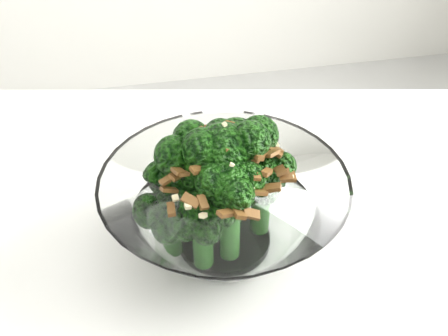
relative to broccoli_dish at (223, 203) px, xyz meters
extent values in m
cylinder|color=white|center=(0.44, 0.14, -0.45)|extent=(0.04, 0.04, 0.71)
cylinder|color=white|center=(0.00, 0.00, -0.05)|extent=(0.09, 0.09, 0.01)
cylinder|color=#1F5616|center=(-0.02, 0.01, 0.00)|extent=(0.02, 0.02, 0.07)
sphere|color=#1A500F|center=(-0.02, 0.01, 0.04)|extent=(0.05, 0.05, 0.05)
cylinder|color=#1F5616|center=(0.00, 0.00, 0.00)|extent=(0.02, 0.02, 0.08)
sphere|color=#1A500F|center=(0.00, 0.00, 0.05)|extent=(0.05, 0.05, 0.05)
cylinder|color=#1F5616|center=(0.00, -0.02, 0.00)|extent=(0.02, 0.02, 0.07)
sphere|color=#1A500F|center=(0.00, -0.02, 0.04)|extent=(0.04, 0.04, 0.04)
cylinder|color=#1F5616|center=(-0.03, 0.01, -0.01)|extent=(0.02, 0.02, 0.05)
sphere|color=#1A500F|center=(-0.03, 0.01, 0.02)|extent=(0.04, 0.04, 0.04)
cylinder|color=#1F5616|center=(0.02, 0.02, 0.00)|extent=(0.02, 0.02, 0.07)
sphere|color=#1A500F|center=(0.02, 0.02, 0.05)|extent=(0.05, 0.05, 0.05)
cylinder|color=#1F5616|center=(0.04, 0.03, -0.02)|extent=(0.02, 0.02, 0.04)
sphere|color=#1A500F|center=(0.04, 0.03, 0.01)|extent=(0.04, 0.04, 0.04)
cylinder|color=#1F5616|center=(-0.02, -0.03, -0.02)|extent=(0.02, 0.02, 0.05)
sphere|color=#1A500F|center=(-0.02, -0.03, 0.02)|extent=(0.04, 0.04, 0.04)
cylinder|color=#1F5616|center=(0.03, 0.00, -0.01)|extent=(0.02, 0.02, 0.06)
sphere|color=#1A500F|center=(0.03, 0.00, 0.03)|extent=(0.04, 0.04, 0.04)
cylinder|color=#1F5616|center=(-0.05, -0.01, -0.02)|extent=(0.02, 0.02, 0.04)
sphere|color=#1A500F|center=(-0.05, -0.01, 0.01)|extent=(0.04, 0.04, 0.04)
cube|color=brown|center=(0.02, -0.01, 0.06)|extent=(0.02, 0.02, 0.01)
cube|color=brown|center=(0.05, -0.03, 0.04)|extent=(0.01, 0.01, 0.00)
cube|color=brown|center=(-0.05, -0.03, 0.03)|extent=(0.01, 0.01, 0.00)
cube|color=brown|center=(0.02, -0.03, 0.05)|extent=(0.01, 0.01, 0.01)
cube|color=brown|center=(0.05, -0.02, 0.04)|extent=(0.01, 0.01, 0.01)
cube|color=brown|center=(-0.02, -0.02, 0.06)|extent=(0.01, 0.01, 0.01)
cube|color=brown|center=(0.00, -0.01, 0.07)|extent=(0.01, 0.02, 0.01)
cube|color=brown|center=(0.04, -0.01, 0.05)|extent=(0.02, 0.02, 0.01)
cube|color=brown|center=(-0.01, -0.01, 0.07)|extent=(0.01, 0.01, 0.00)
cube|color=brown|center=(-0.02, 0.03, 0.05)|extent=(0.01, 0.01, 0.01)
cube|color=brown|center=(0.03, -0.04, 0.04)|extent=(0.02, 0.01, 0.01)
cube|color=brown|center=(-0.03, 0.05, 0.04)|extent=(0.01, 0.02, 0.01)
cube|color=brown|center=(-0.02, -0.04, 0.04)|extent=(0.01, 0.01, 0.01)
cube|color=brown|center=(0.05, -0.02, 0.03)|extent=(0.01, 0.01, 0.01)
cube|color=brown|center=(0.01, 0.01, 0.07)|extent=(0.01, 0.02, 0.01)
cube|color=brown|center=(0.01, 0.05, 0.04)|extent=(0.02, 0.01, 0.01)
cube|color=brown|center=(0.05, 0.00, 0.04)|extent=(0.01, 0.01, 0.01)
cube|color=brown|center=(0.03, 0.02, 0.05)|extent=(0.02, 0.01, 0.01)
cube|color=brown|center=(0.05, 0.00, 0.04)|extent=(0.01, 0.02, 0.01)
cube|color=brown|center=(-0.01, 0.02, 0.06)|extent=(0.01, 0.01, 0.00)
cube|color=brown|center=(-0.04, 0.01, 0.04)|extent=(0.01, 0.01, 0.01)
cube|color=brown|center=(-0.05, -0.02, 0.04)|extent=(0.01, 0.01, 0.01)
cube|color=brown|center=(0.00, -0.05, 0.04)|extent=(0.01, 0.01, 0.01)
cube|color=brown|center=(-0.03, -0.02, 0.05)|extent=(0.01, 0.01, 0.01)
cube|color=brown|center=(-0.01, 0.01, 0.07)|extent=(0.02, 0.01, 0.01)
cube|color=brown|center=(-0.01, 0.00, 0.06)|extent=(0.01, 0.01, 0.01)
cube|color=brown|center=(0.04, 0.00, 0.05)|extent=(0.02, 0.01, 0.01)
cube|color=brown|center=(0.01, -0.05, 0.04)|extent=(0.01, 0.01, 0.01)
cube|color=brown|center=(0.01, 0.03, 0.06)|extent=(0.01, 0.01, 0.01)
cube|color=brown|center=(-0.01, -0.05, 0.04)|extent=(0.02, 0.01, 0.01)
cube|color=brown|center=(0.02, -0.03, 0.05)|extent=(0.01, 0.01, 0.01)
cube|color=brown|center=(0.00, 0.05, 0.04)|extent=(0.01, 0.02, 0.01)
cube|color=brown|center=(0.04, 0.00, 0.05)|extent=(0.02, 0.01, 0.01)
cube|color=brown|center=(-0.05, -0.01, 0.04)|extent=(0.01, 0.01, 0.01)
cube|color=brown|center=(0.00, 0.02, 0.07)|extent=(0.01, 0.01, 0.00)
cube|color=brown|center=(0.03, -0.03, 0.05)|extent=(0.01, 0.01, 0.01)
cube|color=brown|center=(0.01, 0.05, 0.04)|extent=(0.01, 0.02, 0.01)
cube|color=brown|center=(-0.04, -0.01, 0.05)|extent=(0.01, 0.01, 0.01)
cube|color=brown|center=(0.04, -0.02, 0.04)|extent=(0.01, 0.01, 0.01)
cube|color=brown|center=(-0.03, 0.02, 0.05)|extent=(0.01, 0.01, 0.01)
cube|color=brown|center=(-0.02, 0.02, 0.05)|extent=(0.01, 0.02, 0.01)
cube|color=brown|center=(-0.01, 0.03, 0.06)|extent=(0.01, 0.02, 0.01)
cube|color=brown|center=(0.02, -0.04, 0.04)|extent=(0.01, 0.01, 0.01)
cube|color=brown|center=(-0.04, -0.01, 0.05)|extent=(0.01, 0.01, 0.01)
cube|color=brown|center=(-0.03, -0.04, 0.04)|extent=(0.02, 0.01, 0.01)
cube|color=brown|center=(0.02, -0.02, 0.06)|extent=(0.01, 0.02, 0.01)
cube|color=beige|center=(0.05, 0.02, 0.04)|extent=(0.00, 0.00, 0.00)
cube|color=beige|center=(-0.03, 0.00, 0.05)|extent=(0.00, 0.00, 0.00)
cube|color=beige|center=(0.01, -0.04, 0.05)|extent=(0.00, 0.00, 0.00)
cube|color=beige|center=(0.03, 0.00, 0.06)|extent=(0.01, 0.01, 0.00)
cube|color=beige|center=(0.00, 0.04, 0.05)|extent=(0.00, 0.01, 0.00)
cube|color=beige|center=(-0.01, 0.00, 0.07)|extent=(0.00, 0.00, 0.00)
cube|color=beige|center=(0.00, 0.02, 0.06)|extent=(0.01, 0.01, 0.00)
cube|color=beige|center=(-0.04, -0.03, 0.04)|extent=(0.01, 0.01, 0.01)
cube|color=beige|center=(-0.02, -0.03, 0.05)|extent=(0.00, 0.01, 0.00)
cube|color=beige|center=(0.03, 0.00, 0.06)|extent=(0.01, 0.00, 0.00)
cube|color=beige|center=(0.05, 0.02, 0.04)|extent=(0.00, 0.00, 0.00)
cube|color=beige|center=(0.00, 0.00, 0.07)|extent=(0.01, 0.01, 0.00)
cube|color=beige|center=(0.00, -0.05, 0.04)|extent=(0.01, 0.01, 0.01)
cube|color=beige|center=(0.03, 0.00, 0.06)|extent=(0.00, 0.01, 0.00)
cube|color=beige|center=(0.01, 0.01, 0.07)|extent=(0.01, 0.01, 0.01)
cube|color=beige|center=(0.00, 0.00, 0.08)|extent=(0.00, 0.00, 0.00)
cube|color=beige|center=(-0.02, 0.03, 0.04)|extent=(0.01, 0.00, 0.00)
cube|color=beige|center=(0.04, -0.02, 0.04)|extent=(0.00, 0.00, 0.00)
cube|color=beige|center=(0.00, -0.03, 0.06)|extent=(0.00, 0.00, 0.00)
cube|color=beige|center=(-0.02, -0.05, 0.04)|extent=(0.01, 0.01, 0.01)
cube|color=beige|center=(0.02, 0.05, 0.04)|extent=(0.01, 0.01, 0.01)
cube|color=beige|center=(-0.02, 0.00, 0.07)|extent=(0.01, 0.01, 0.01)
cube|color=beige|center=(-0.01, 0.05, 0.04)|extent=(0.01, 0.01, 0.01)
cube|color=beige|center=(0.00, 0.04, 0.05)|extent=(0.00, 0.00, 0.00)
cube|color=beige|center=(-0.03, -0.04, 0.04)|extent=(0.01, 0.01, 0.00)
cube|color=beige|center=(0.05, -0.02, 0.04)|extent=(0.00, 0.00, 0.00)
cube|color=beige|center=(0.02, 0.01, 0.06)|extent=(0.01, 0.01, 0.00)
cube|color=beige|center=(-0.01, -0.02, 0.06)|extent=(0.00, 0.00, 0.00)
camera|label=1|loc=(-0.06, -0.31, 0.29)|focal=40.00mm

